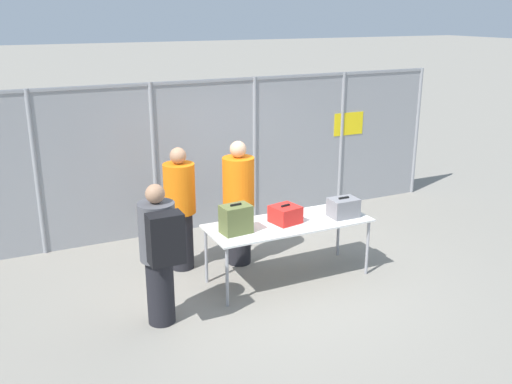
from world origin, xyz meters
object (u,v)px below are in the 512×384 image
(traveler_hooded, at_px, (160,251))
(security_worker_near, at_px, (239,202))
(inspection_table, at_px, (288,226))
(security_worker_far, at_px, (180,207))
(utility_trailer, at_px, (206,173))
(suitcase_olive, at_px, (236,219))
(suitcase_grey, at_px, (343,208))
(suitcase_red, at_px, (285,214))

(traveler_hooded, xyz_separation_m, security_worker_near, (1.45, 1.15, 0.00))
(inspection_table, height_order, security_worker_far, security_worker_far)
(security_worker_near, height_order, utility_trailer, security_worker_near)
(suitcase_olive, xyz_separation_m, traveler_hooded, (-1.07, -0.38, -0.06))
(suitcase_grey, distance_m, security_worker_far, 2.17)
(inspection_table, distance_m, security_worker_far, 1.48)
(security_worker_near, xyz_separation_m, security_worker_far, (-0.77, 0.18, -0.03))
(suitcase_olive, relative_size, security_worker_near, 0.22)
(suitcase_grey, distance_m, traveler_hooded, 2.60)
(suitcase_olive, relative_size, suitcase_red, 0.97)
(inspection_table, bearing_deg, utility_trailer, 84.80)
(suitcase_olive, xyz_separation_m, utility_trailer, (1.11, 3.97, -0.56))
(security_worker_far, bearing_deg, suitcase_grey, 146.97)
(suitcase_olive, relative_size, suitcase_grey, 1.01)
(inspection_table, relative_size, utility_trailer, 0.51)
(traveler_hooded, bearing_deg, utility_trailer, 40.75)
(suitcase_red, height_order, traveler_hooded, traveler_hooded)
(security_worker_near, distance_m, security_worker_far, 0.80)
(inspection_table, distance_m, suitcase_red, 0.17)
(suitcase_red, xyz_separation_m, traveler_hooded, (-1.78, -0.43, 0.00))
(security_worker_far, height_order, utility_trailer, security_worker_far)
(suitcase_grey, height_order, traveler_hooded, traveler_hooded)
(inspection_table, xyz_separation_m, traveler_hooded, (-1.83, -0.42, 0.16))
(suitcase_grey, xyz_separation_m, security_worker_far, (-1.90, 1.04, -0.04))
(suitcase_olive, bearing_deg, security_worker_far, 112.49)
(traveler_hooded, relative_size, utility_trailer, 0.39)
(suitcase_olive, bearing_deg, utility_trailer, 74.37)
(suitcase_red, distance_m, utility_trailer, 3.97)
(suitcase_olive, relative_size, traveler_hooded, 0.23)
(inspection_table, xyz_separation_m, suitcase_grey, (0.75, -0.12, 0.18))
(inspection_table, relative_size, traveler_hooded, 1.31)
(suitcase_olive, height_order, utility_trailer, suitcase_olive)
(traveler_hooded, distance_m, security_worker_far, 1.50)
(security_worker_near, bearing_deg, suitcase_olive, 50.06)
(utility_trailer, bearing_deg, suitcase_red, -95.81)
(traveler_hooded, distance_m, security_worker_near, 1.85)
(traveler_hooded, distance_m, utility_trailer, 4.90)
(security_worker_near, bearing_deg, inspection_table, 103.12)
(suitcase_olive, height_order, suitcase_grey, suitcase_olive)
(traveler_hooded, height_order, security_worker_far, security_worker_far)
(suitcase_grey, height_order, security_worker_near, security_worker_near)
(security_worker_near, bearing_deg, security_worker_far, -27.33)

